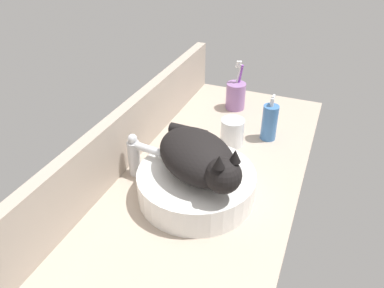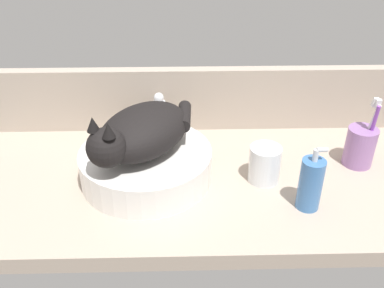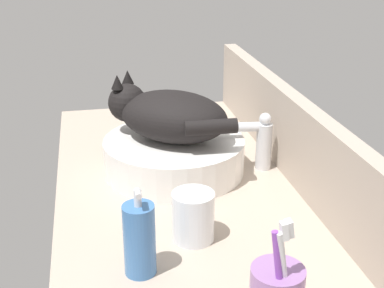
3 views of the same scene
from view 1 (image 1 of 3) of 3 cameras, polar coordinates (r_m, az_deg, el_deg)
name	(u,v)px [view 1 (image 1 of 3)]	position (r cm, az deg, el deg)	size (l,w,h in cm)	color
ground_plane	(209,176)	(114.44, 2.54, -4.95)	(119.12, 53.97, 4.00)	#B2A08E
backsplash_panel	(133,129)	(117.21, -8.98, 2.29)	(119.12, 3.60, 18.40)	#AD9E8E
sink_basin	(196,184)	(102.06, 0.66, -6.14)	(31.91, 31.91, 7.88)	white
cat	(200,157)	(95.29, 1.17, -2.05)	(28.56, 30.21, 14.00)	black
faucet	(137,154)	(108.76, -8.38, -1.53)	(4.13, 11.86, 13.60)	silver
soap_dispenser	(270,122)	(127.90, 11.74, 3.28)	(5.21, 5.21, 15.62)	#3F72B2
toothbrush_cup	(236,95)	(146.47, 6.67, 7.40)	(7.46, 7.46, 18.69)	#996BA8
water_glass	(232,134)	(123.99, 6.13, 1.55)	(7.66, 7.66, 9.16)	white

